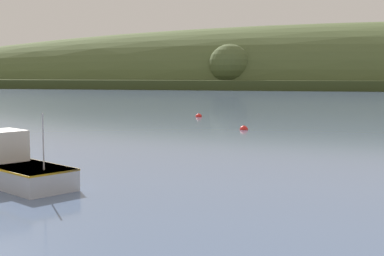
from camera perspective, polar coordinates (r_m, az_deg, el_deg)
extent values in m
sphere|color=#4C5B33|center=(183.34, 3.95, 6.55)|extent=(14.05, 14.05, 14.05)
cube|color=#ADB2BC|center=(25.16, -17.65, -5.05)|extent=(6.39, 4.61, 1.29)
cube|color=gold|center=(25.06, -17.69, -3.69)|extent=(6.41, 4.65, 0.08)
cube|color=silver|center=(26.12, -19.13, -1.74)|extent=(2.38, 2.29, 1.39)
cylinder|color=#B2B2B7|center=(23.06, -15.25, -1.39)|extent=(0.06, 0.06, 2.32)
sphere|color=red|center=(62.46, 0.70, 1.18)|extent=(0.75, 0.75, 0.75)
cylinder|color=black|center=(62.43, 0.70, 1.55)|extent=(0.04, 0.04, 0.08)
sphere|color=red|center=(48.04, 5.42, -0.18)|extent=(0.72, 0.72, 0.72)
cylinder|color=black|center=(48.00, 5.43, 0.30)|extent=(0.04, 0.04, 0.08)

